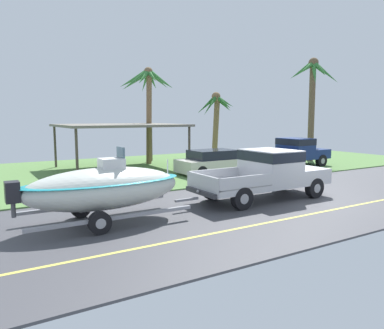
{
  "coord_description": "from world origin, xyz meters",
  "views": [
    {
      "loc": [
        -11.32,
        -9.96,
        3.21
      ],
      "look_at": [
        -4.06,
        1.98,
        1.4
      ],
      "focal_mm": 34.59,
      "sensor_mm": 36.0,
      "label": 1
    }
  ],
  "objects_px": {
    "palm_tree_near_left": "(216,110)",
    "parked_sedan_near": "(215,162)",
    "carport_awning": "(120,126)",
    "parked_pickup_background": "(295,151)",
    "palm_tree_mid": "(313,85)",
    "pickup_truck_towing": "(269,172)",
    "boat_on_trailer": "(104,188)",
    "palm_tree_near_right": "(147,89)"
  },
  "relations": [
    {
      "from": "palm_tree_near_left",
      "to": "parked_sedan_near",
      "type": "bearing_deg",
      "value": -125.4
    },
    {
      "from": "palm_tree_near_left",
      "to": "carport_awning",
      "type": "bearing_deg",
      "value": -167.05
    },
    {
      "from": "parked_sedan_near",
      "to": "parked_pickup_background",
      "type": "bearing_deg",
      "value": -1.72
    },
    {
      "from": "parked_pickup_background",
      "to": "palm_tree_mid",
      "type": "height_order",
      "value": "palm_tree_mid"
    },
    {
      "from": "pickup_truck_towing",
      "to": "palm_tree_near_left",
      "type": "height_order",
      "value": "palm_tree_near_left"
    },
    {
      "from": "boat_on_trailer",
      "to": "carport_awning",
      "type": "xyz_separation_m",
      "value": [
        4.58,
        10.83,
        1.57
      ]
    },
    {
      "from": "parked_pickup_background",
      "to": "palm_tree_near_left",
      "type": "relative_size",
      "value": 1.07
    },
    {
      "from": "parked_pickup_background",
      "to": "palm_tree_near_right",
      "type": "bearing_deg",
      "value": 141.33
    },
    {
      "from": "carport_awning",
      "to": "palm_tree_mid",
      "type": "height_order",
      "value": "palm_tree_mid"
    },
    {
      "from": "boat_on_trailer",
      "to": "palm_tree_mid",
      "type": "bearing_deg",
      "value": 23.11
    },
    {
      "from": "pickup_truck_towing",
      "to": "palm_tree_near_left",
      "type": "distance_m",
      "value": 14.56
    },
    {
      "from": "parked_pickup_background",
      "to": "boat_on_trailer",
      "type": "bearing_deg",
      "value": -157.49
    },
    {
      "from": "palm_tree_near_left",
      "to": "boat_on_trailer",
      "type": "bearing_deg",
      "value": -135.7
    },
    {
      "from": "parked_sedan_near",
      "to": "palm_tree_near_right",
      "type": "relative_size",
      "value": 0.69
    },
    {
      "from": "palm_tree_near_right",
      "to": "palm_tree_mid",
      "type": "xyz_separation_m",
      "value": [
        10.79,
        -4.47,
        0.45
      ]
    },
    {
      "from": "carport_awning",
      "to": "palm_tree_near_left",
      "type": "bearing_deg",
      "value": 12.95
    },
    {
      "from": "boat_on_trailer",
      "to": "carport_awning",
      "type": "height_order",
      "value": "carport_awning"
    },
    {
      "from": "parked_pickup_background",
      "to": "palm_tree_near_right",
      "type": "xyz_separation_m",
      "value": [
        -7.54,
        6.04,
        3.98
      ]
    },
    {
      "from": "pickup_truck_towing",
      "to": "parked_sedan_near",
      "type": "relative_size",
      "value": 1.31
    },
    {
      "from": "palm_tree_near_left",
      "to": "pickup_truck_towing",
      "type": "bearing_deg",
      "value": -116.61
    },
    {
      "from": "palm_tree_near_left",
      "to": "palm_tree_mid",
      "type": "distance_m",
      "value": 7.19
    },
    {
      "from": "pickup_truck_towing",
      "to": "carport_awning",
      "type": "height_order",
      "value": "carport_awning"
    },
    {
      "from": "boat_on_trailer",
      "to": "palm_tree_near_right",
      "type": "height_order",
      "value": "palm_tree_near_right"
    },
    {
      "from": "pickup_truck_towing",
      "to": "palm_tree_mid",
      "type": "relative_size",
      "value": 0.8
    },
    {
      "from": "boat_on_trailer",
      "to": "parked_sedan_near",
      "type": "bearing_deg",
      "value": 36.35
    },
    {
      "from": "boat_on_trailer",
      "to": "palm_tree_near_right",
      "type": "relative_size",
      "value": 0.93
    },
    {
      "from": "parked_pickup_background",
      "to": "parked_sedan_near",
      "type": "relative_size",
      "value": 1.22
    },
    {
      "from": "boat_on_trailer",
      "to": "palm_tree_near_left",
      "type": "distance_m",
      "value": 18.51
    },
    {
      "from": "parked_sedan_near",
      "to": "carport_awning",
      "type": "height_order",
      "value": "carport_awning"
    },
    {
      "from": "palm_tree_mid",
      "to": "parked_sedan_near",
      "type": "bearing_deg",
      "value": -171.57
    },
    {
      "from": "palm_tree_near_right",
      "to": "palm_tree_mid",
      "type": "distance_m",
      "value": 11.69
    },
    {
      "from": "palm_tree_near_right",
      "to": "palm_tree_mid",
      "type": "bearing_deg",
      "value": -22.5
    },
    {
      "from": "palm_tree_near_left",
      "to": "palm_tree_mid",
      "type": "xyz_separation_m",
      "value": [
        4.65,
        -5.21,
        1.69
      ]
    },
    {
      "from": "pickup_truck_towing",
      "to": "boat_on_trailer",
      "type": "relative_size",
      "value": 0.97
    },
    {
      "from": "parked_pickup_background",
      "to": "palm_tree_near_left",
      "type": "height_order",
      "value": "palm_tree_near_left"
    },
    {
      "from": "parked_sedan_near",
      "to": "pickup_truck_towing",
      "type": "bearing_deg",
      "value": -105.52
    },
    {
      "from": "carport_awning",
      "to": "boat_on_trailer",
      "type": "bearing_deg",
      "value": -112.93
    },
    {
      "from": "palm_tree_near_left",
      "to": "palm_tree_near_right",
      "type": "bearing_deg",
      "value": -173.1
    },
    {
      "from": "parked_sedan_near",
      "to": "carport_awning",
      "type": "distance_m",
      "value": 6.34
    },
    {
      "from": "parked_pickup_background",
      "to": "palm_tree_mid",
      "type": "distance_m",
      "value": 5.7
    },
    {
      "from": "carport_awning",
      "to": "palm_tree_near_left",
      "type": "distance_m",
      "value": 8.82
    },
    {
      "from": "boat_on_trailer",
      "to": "palm_tree_mid",
      "type": "height_order",
      "value": "palm_tree_mid"
    }
  ]
}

